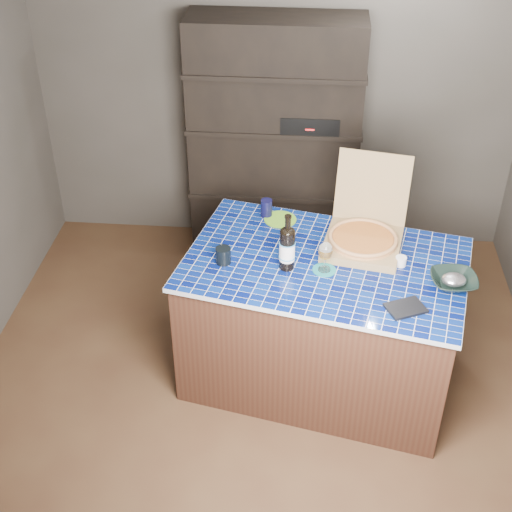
# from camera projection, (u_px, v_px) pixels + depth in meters

# --- Properties ---
(room) EXTENTS (3.50, 3.50, 3.50)m
(room) POSITION_uv_depth(u_px,v_px,m) (256.00, 212.00, 3.66)
(room) COLOR brown
(room) RESTS_ON ground
(shelving_unit) EXTENTS (1.20, 0.41, 1.80)m
(shelving_unit) POSITION_uv_depth(u_px,v_px,m) (275.00, 143.00, 5.11)
(shelving_unit) COLOR black
(shelving_unit) RESTS_ON floor
(kitchen_island) EXTENTS (1.73, 1.29, 0.85)m
(kitchen_island) POSITION_uv_depth(u_px,v_px,m) (322.00, 320.00, 4.23)
(kitchen_island) COLOR #42261A
(kitchen_island) RESTS_ON floor
(pizza_box) EXTENTS (0.52, 0.59, 0.47)m
(pizza_box) POSITION_uv_depth(u_px,v_px,m) (364.00, 236.00, 4.09)
(pizza_box) COLOR #9C8250
(pizza_box) RESTS_ON kitchen_island
(mead_bottle) EXTENTS (0.09, 0.09, 0.34)m
(mead_bottle) POSITION_uv_depth(u_px,v_px,m) (287.00, 248.00, 3.87)
(mead_bottle) COLOR black
(mead_bottle) RESTS_ON kitchen_island
(teal_trivet) EXTENTS (0.13, 0.13, 0.01)m
(teal_trivet) POSITION_uv_depth(u_px,v_px,m) (324.00, 270.00, 3.92)
(teal_trivet) COLOR #17787B
(teal_trivet) RESTS_ON kitchen_island
(wine_glass) EXTENTS (0.08, 0.08, 0.18)m
(wine_glass) POSITION_uv_depth(u_px,v_px,m) (325.00, 252.00, 3.85)
(wine_glass) COLOR white
(wine_glass) RESTS_ON teal_trivet
(tumbler) EXTENTS (0.09, 0.09, 0.10)m
(tumbler) POSITION_uv_depth(u_px,v_px,m) (223.00, 255.00, 3.96)
(tumbler) COLOR black
(tumbler) RESTS_ON kitchen_island
(dvd_case) EXTENTS (0.23, 0.20, 0.02)m
(dvd_case) POSITION_uv_depth(u_px,v_px,m) (406.00, 308.00, 3.64)
(dvd_case) COLOR black
(dvd_case) RESTS_ON kitchen_island
(bowl) EXTENTS (0.27, 0.27, 0.06)m
(bowl) POSITION_uv_depth(u_px,v_px,m) (454.00, 281.00, 3.79)
(bowl) COLOR black
(bowl) RESTS_ON kitchen_island
(foil_contents) EXTENTS (0.13, 0.11, 0.06)m
(foil_contents) POSITION_uv_depth(u_px,v_px,m) (454.00, 280.00, 3.78)
(foil_contents) COLOR silver
(foil_contents) RESTS_ON bowl
(white_jar) EXTENTS (0.06, 0.06, 0.05)m
(white_jar) POSITION_uv_depth(u_px,v_px,m) (401.00, 261.00, 3.95)
(white_jar) COLOR white
(white_jar) RESTS_ON kitchen_island
(navy_cup) EXTENTS (0.07, 0.07, 0.11)m
(navy_cup) POSITION_uv_depth(u_px,v_px,m) (266.00, 208.00, 4.36)
(navy_cup) COLOR black
(navy_cup) RESTS_ON kitchen_island
(green_trivet) EXTENTS (0.20, 0.20, 0.01)m
(green_trivet) POSITION_uv_depth(u_px,v_px,m) (280.00, 219.00, 4.35)
(green_trivet) COLOR #6AB126
(green_trivet) RESTS_ON kitchen_island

